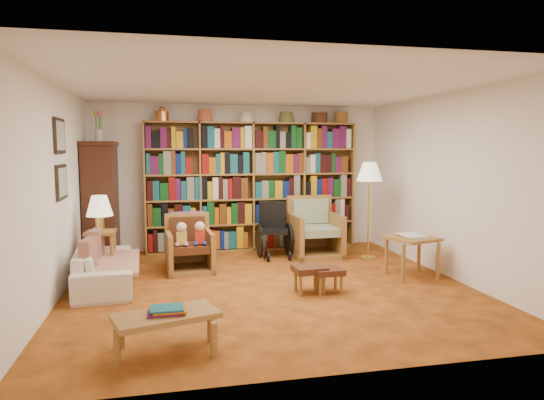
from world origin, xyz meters
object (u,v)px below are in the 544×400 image
object	(u,v)px
side_table_lamp	(101,243)
wheelchair	(274,232)
armchair_leather	(189,247)
armchair_sage	(314,233)
coffee_table	(166,318)
footstool_b	(328,273)
floor_lamp	(370,176)
side_table_papers	(412,243)
footstool_a	(310,271)
sofa	(104,266)

from	to	relation	value
side_table_lamp	wheelchair	size ratio (longest dim) A/B	0.70
armchair_leather	armchair_sage	bearing A→B (deg)	16.61
wheelchair	coffee_table	bearing A→B (deg)	-116.21
armchair_sage	footstool_b	distance (m)	2.12
floor_lamp	side_table_papers	distance (m)	1.47
armchair_leather	side_table_lamp	bearing A→B (deg)	-177.75
wheelchair	floor_lamp	size ratio (longest dim) A/B	0.58
side_table_lamp	footstool_b	world-z (taller)	side_table_lamp
wheelchair	coffee_table	world-z (taller)	wheelchair
side_table_papers	footstool_b	xyz separation A→B (m)	(-1.34, -0.45, -0.23)
side_table_lamp	side_table_papers	xyz separation A→B (m)	(4.15, -0.97, 0.02)
floor_lamp	armchair_leather	bearing A→B (deg)	-176.37
armchair_leather	footstool_a	distance (m)	1.97
wheelchair	floor_lamp	world-z (taller)	floor_lamp
armchair_sage	footstool_b	size ratio (longest dim) A/B	2.68
wheelchair	floor_lamp	xyz separation A→B (m)	(1.44, -0.46, 0.92)
floor_lamp	footstool_b	xyz separation A→B (m)	(-1.23, -1.64, -1.08)
armchair_sage	footstool_a	size ratio (longest dim) A/B	2.37
armchair_sage	coffee_table	size ratio (longest dim) A/B	1.01
side_table_lamp	coffee_table	xyz separation A→B (m)	(0.88, -2.79, -0.15)
sofa	side_table_lamp	bearing A→B (deg)	6.24
armchair_sage	sofa	bearing A→B (deg)	-159.48
footstool_b	side_table_lamp	bearing A→B (deg)	153.27
floor_lamp	coffee_table	xyz separation A→B (m)	(-3.15, -3.01, -1.03)
wheelchair	floor_lamp	distance (m)	1.77
footstool_a	floor_lamp	bearing A→B (deg)	47.68
footstool_b	wheelchair	bearing A→B (deg)	95.83
coffee_table	side_table_lamp	bearing A→B (deg)	107.49
coffee_table	footstool_b	bearing A→B (deg)	35.57
sofa	side_table_papers	xyz separation A→B (m)	(4.05, -0.44, 0.23)
wheelchair	footstool_b	xyz separation A→B (m)	(0.21, -2.10, -0.16)
armchair_leather	coffee_table	xyz separation A→B (m)	(-0.32, -2.83, -0.04)
side_table_papers	footstool_a	distance (m)	1.63
side_table_lamp	armchair_leather	bearing A→B (deg)	2.25
wheelchair	coffee_table	distance (m)	3.87
sofa	footstool_b	bearing A→B (deg)	-112.86
footstool_a	footstool_b	xyz separation A→B (m)	(0.22, -0.04, -0.02)
side_table_papers	coffee_table	world-z (taller)	side_table_papers
sofa	floor_lamp	world-z (taller)	floor_lamp
armchair_leather	floor_lamp	bearing A→B (deg)	3.63
side_table_papers	armchair_sage	bearing A→B (deg)	118.87
armchair_leather	wheelchair	bearing A→B (deg)	24.74
footstool_b	floor_lamp	bearing A→B (deg)	53.16
sofa	armchair_sage	xyz separation A→B (m)	(3.15, 1.18, 0.12)
footstool_a	sofa	bearing A→B (deg)	161.18
side_table_lamp	footstool_b	bearing A→B (deg)	-26.73
sofa	wheelchair	xyz separation A→B (m)	(2.49, 1.21, 0.16)
sofa	wheelchair	world-z (taller)	wheelchair
armchair_leather	footstool_a	world-z (taller)	armchair_leather
armchair_leather	side_table_papers	size ratio (longest dim) A/B	1.16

